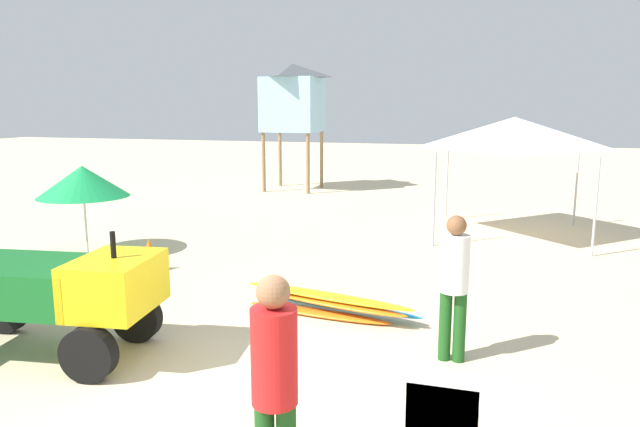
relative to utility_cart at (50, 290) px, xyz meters
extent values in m
plane|color=beige|center=(2.76, -0.57, -0.78)|extent=(80.00, 80.00, 0.00)
cube|color=#146023|center=(-0.39, -0.05, 0.07)|extent=(1.93, 1.33, 0.50)
cube|color=yellow|center=(0.80, 0.11, 0.12)|extent=(0.94, 1.20, 0.60)
cylinder|color=black|center=(0.80, 0.11, 0.57)|extent=(0.07, 0.07, 0.30)
cylinder|color=black|center=(0.68, 0.64, -0.48)|extent=(0.62, 0.26, 0.60)
cylinder|color=black|center=(0.82, -0.45, -0.48)|extent=(0.62, 0.26, 0.60)
cylinder|color=black|center=(-1.11, 0.41, -0.48)|extent=(0.62, 0.26, 0.60)
cube|color=white|center=(4.54, -1.56, -0.05)|extent=(0.48, 0.04, 0.40)
cube|color=white|center=(4.54, -1.34, -0.16)|extent=(0.48, 0.48, 0.04)
cube|color=white|center=(4.54, -1.56, 0.04)|extent=(0.48, 0.04, 0.40)
cube|color=white|center=(4.54, -1.34, -0.07)|extent=(0.48, 0.48, 0.04)
cube|color=white|center=(4.54, -1.56, 0.13)|extent=(0.48, 0.04, 0.40)
ellipsoid|color=orange|center=(2.55, 2.13, -0.74)|extent=(2.14, 0.53, 0.08)
ellipsoid|color=#268CCC|center=(2.73, 2.32, -0.66)|extent=(2.59, 0.68, 0.08)
ellipsoid|color=orange|center=(2.73, 2.15, -0.58)|extent=(2.24, 0.79, 0.08)
ellipsoid|color=yellow|center=(2.66, 2.18, -0.50)|extent=(2.57, 0.78, 0.08)
cylinder|color=red|center=(3.44, -1.81, 0.41)|extent=(0.32, 0.32, 0.68)
sphere|color=#9E6B47|center=(3.44, -1.81, 0.86)|extent=(0.23, 0.23, 0.23)
cylinder|color=#194C19|center=(4.35, 1.18, -0.38)|extent=(0.14, 0.14, 0.82)
cylinder|color=#194C19|center=(4.51, 1.18, -0.38)|extent=(0.14, 0.14, 0.82)
cylinder|color=white|center=(4.43, 1.18, 0.35)|extent=(0.32, 0.32, 0.65)
sphere|color=brown|center=(4.43, 1.18, 0.79)|extent=(0.22, 0.22, 0.22)
cylinder|color=#B2B2B7|center=(3.62, 6.78, 0.18)|extent=(0.05, 0.05, 1.93)
cylinder|color=#B2B2B7|center=(6.66, 6.78, 0.18)|extent=(0.05, 0.05, 1.93)
cylinder|color=#B2B2B7|center=(3.62, 9.81, 0.18)|extent=(0.05, 0.05, 1.93)
cylinder|color=#B2B2B7|center=(6.66, 9.81, 0.18)|extent=(0.05, 0.05, 1.93)
pyramid|color=silver|center=(5.14, 8.30, 1.49)|extent=(3.03, 3.03, 0.69)
cylinder|color=olive|center=(-2.68, 13.05, 0.21)|extent=(0.12, 0.12, 1.99)
cylinder|color=olive|center=(-1.12, 13.05, 0.21)|extent=(0.12, 0.12, 1.99)
cylinder|color=olive|center=(-2.68, 14.61, 0.21)|extent=(0.12, 0.12, 1.99)
cylinder|color=olive|center=(-1.12, 14.61, 0.21)|extent=(0.12, 0.12, 1.99)
cube|color=#99CDE9|center=(-1.90, 13.83, 2.11)|extent=(1.80, 1.80, 1.80)
pyramid|color=#4C5156|center=(-1.90, 13.83, 3.23)|extent=(1.98, 1.98, 0.45)
cylinder|color=beige|center=(-2.80, 4.16, 0.08)|extent=(0.04, 0.04, 1.73)
cone|color=#19994C|center=(-2.80, 4.16, 0.64)|extent=(1.73, 1.73, 0.61)
cone|color=orange|center=(-0.93, 3.43, -0.49)|extent=(0.41, 0.41, 0.58)
camera|label=1|loc=(4.82, -5.31, 2.08)|focal=33.13mm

